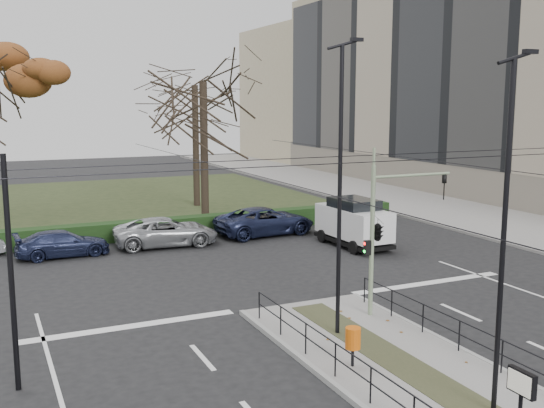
{
  "coord_description": "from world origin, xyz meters",
  "views": [
    {
      "loc": [
        -10.1,
        -14.49,
        7.22
      ],
      "look_at": [
        -0.0,
        7.44,
        3.34
      ],
      "focal_mm": 42.0,
      "sensor_mm": 36.0,
      "label": 1
    }
  ],
  "objects_px": {
    "streetlamp_median_far": "(340,188)",
    "parked_car_fourth": "(166,232)",
    "info_panel": "(521,396)",
    "bare_tree_center": "(195,94)",
    "streetlamp_median_near": "(504,235)",
    "litter_bin": "(353,339)",
    "parked_car_fifth": "(265,221)",
    "traffic_light": "(380,228)",
    "white_van": "(354,221)",
    "bare_tree_near": "(203,93)",
    "parked_car_third": "(63,244)"
  },
  "relations": [
    {
      "from": "streetlamp_median_far",
      "to": "parked_car_fourth",
      "type": "xyz_separation_m",
      "value": [
        -1.41,
        14.65,
        -3.95
      ]
    },
    {
      "from": "info_panel",
      "to": "bare_tree_center",
      "type": "distance_m",
      "value": 34.85
    },
    {
      "from": "streetlamp_median_near",
      "to": "bare_tree_center",
      "type": "bearing_deg",
      "value": 84.38
    },
    {
      "from": "litter_bin",
      "to": "bare_tree_center",
      "type": "distance_m",
      "value": 29.21
    },
    {
      "from": "parked_car_fourth",
      "to": "parked_car_fifth",
      "type": "height_order",
      "value": "parked_car_fifth"
    },
    {
      "from": "traffic_light",
      "to": "bare_tree_center",
      "type": "height_order",
      "value": "bare_tree_center"
    },
    {
      "from": "white_van",
      "to": "bare_tree_near",
      "type": "height_order",
      "value": "bare_tree_near"
    },
    {
      "from": "traffic_light",
      "to": "streetlamp_median_far",
      "type": "xyz_separation_m",
      "value": [
        -2.17,
        -1.05,
        1.61
      ]
    },
    {
      "from": "parked_car_third",
      "to": "white_van",
      "type": "xyz_separation_m",
      "value": [
        13.64,
        -3.84,
        0.64
      ]
    },
    {
      "from": "parked_car_third",
      "to": "bare_tree_near",
      "type": "distance_m",
      "value": 11.65
    },
    {
      "from": "streetlamp_median_near",
      "to": "traffic_light",
      "type": "bearing_deg",
      "value": 78.07
    },
    {
      "from": "litter_bin",
      "to": "parked_car_fourth",
      "type": "height_order",
      "value": "parked_car_fourth"
    },
    {
      "from": "litter_bin",
      "to": "streetlamp_median_far",
      "type": "distance_m",
      "value": 4.52
    },
    {
      "from": "streetlamp_median_far",
      "to": "info_panel",
      "type": "bearing_deg",
      "value": -97.75
    },
    {
      "from": "litter_bin",
      "to": "info_panel",
      "type": "relative_size",
      "value": 0.47
    },
    {
      "from": "parked_car_third",
      "to": "traffic_light",
      "type": "bearing_deg",
      "value": -149.82
    },
    {
      "from": "traffic_light",
      "to": "litter_bin",
      "type": "distance_m",
      "value": 5.05
    },
    {
      "from": "litter_bin",
      "to": "parked_car_fourth",
      "type": "xyz_separation_m",
      "value": [
        -0.49,
        16.97,
        -0.19
      ]
    },
    {
      "from": "litter_bin",
      "to": "bare_tree_center",
      "type": "height_order",
      "value": "bare_tree_center"
    },
    {
      "from": "streetlamp_median_near",
      "to": "parked_car_fourth",
      "type": "distance_m",
      "value": 20.95
    },
    {
      "from": "litter_bin",
      "to": "white_van",
      "type": "relative_size",
      "value": 0.23
    },
    {
      "from": "white_van",
      "to": "bare_tree_center",
      "type": "xyz_separation_m",
      "value": [
        -3.37,
        15.05,
        6.48
      ]
    },
    {
      "from": "parked_car_fifth",
      "to": "streetlamp_median_far",
      "type": "bearing_deg",
      "value": 159.08
    },
    {
      "from": "litter_bin",
      "to": "white_van",
      "type": "height_order",
      "value": "white_van"
    },
    {
      "from": "traffic_light",
      "to": "parked_car_fifth",
      "type": "xyz_separation_m",
      "value": [
        2.1,
        13.99,
        -2.3
      ]
    },
    {
      "from": "info_panel",
      "to": "streetlamp_median_far",
      "type": "distance_m",
      "value": 8.83
    },
    {
      "from": "bare_tree_center",
      "to": "streetlamp_median_near",
      "type": "bearing_deg",
      "value": -95.62
    },
    {
      "from": "traffic_light",
      "to": "parked_car_fourth",
      "type": "bearing_deg",
      "value": 104.72
    },
    {
      "from": "info_panel",
      "to": "bare_tree_near",
      "type": "xyz_separation_m",
      "value": [
        3.06,
        26.65,
        5.77
      ]
    },
    {
      "from": "info_panel",
      "to": "streetlamp_median_far",
      "type": "relative_size",
      "value": 0.26
    },
    {
      "from": "litter_bin",
      "to": "streetlamp_median_far",
      "type": "height_order",
      "value": "streetlamp_median_far"
    },
    {
      "from": "info_panel",
      "to": "parked_car_fifth",
      "type": "distance_m",
      "value": 24.01
    },
    {
      "from": "parked_car_fourth",
      "to": "white_van",
      "type": "relative_size",
      "value": 1.13
    },
    {
      "from": "info_panel",
      "to": "white_van",
      "type": "bearing_deg",
      "value": 66.34
    },
    {
      "from": "white_van",
      "to": "litter_bin",
      "type": "bearing_deg",
      "value": -121.99
    },
    {
      "from": "bare_tree_center",
      "to": "parked_car_fifth",
      "type": "distance_m",
      "value": 12.73
    },
    {
      "from": "streetlamp_median_far",
      "to": "white_van",
      "type": "relative_size",
      "value": 1.93
    },
    {
      "from": "litter_bin",
      "to": "parked_car_third",
      "type": "xyz_separation_m",
      "value": [
        -5.55,
        16.8,
        -0.29
      ]
    },
    {
      "from": "litter_bin",
      "to": "bare_tree_near",
      "type": "xyz_separation_m",
      "value": [
        2.84,
        20.64,
        6.82
      ]
    },
    {
      "from": "parked_car_fourth",
      "to": "parked_car_fifth",
      "type": "xyz_separation_m",
      "value": [
        5.67,
        0.39,
        0.04
      ]
    },
    {
      "from": "white_van",
      "to": "bare_tree_near",
      "type": "distance_m",
      "value": 11.34
    },
    {
      "from": "parked_car_third",
      "to": "parked_car_fourth",
      "type": "xyz_separation_m",
      "value": [
        5.06,
        0.17,
        0.1
      ]
    },
    {
      "from": "parked_car_third",
      "to": "white_van",
      "type": "height_order",
      "value": "white_van"
    },
    {
      "from": "parked_car_third",
      "to": "litter_bin",
      "type": "bearing_deg",
      "value": -164.27
    },
    {
      "from": "info_panel",
      "to": "streetlamp_median_far",
      "type": "xyz_separation_m",
      "value": [
        1.13,
        8.33,
        2.72
      ]
    },
    {
      "from": "streetlamp_median_far",
      "to": "bare_tree_near",
      "type": "xyz_separation_m",
      "value": [
        1.92,
        18.32,
        3.06
      ]
    },
    {
      "from": "streetlamp_median_near",
      "to": "bare_tree_center",
      "type": "xyz_separation_m",
      "value": [
        3.11,
        31.57,
        3.44
      ]
    },
    {
      "from": "streetlamp_median_far",
      "to": "parked_car_third",
      "type": "distance_m",
      "value": 16.36
    },
    {
      "from": "info_panel",
      "to": "streetlamp_median_near",
      "type": "xyz_separation_m",
      "value": [
        1.83,
        2.44,
        2.35
      ]
    },
    {
      "from": "streetlamp_median_near",
      "to": "parked_car_third",
      "type": "bearing_deg",
      "value": 109.38
    }
  ]
}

